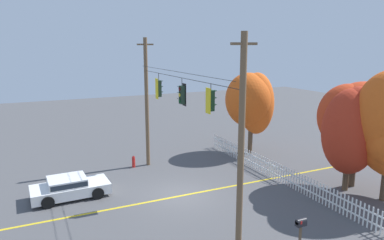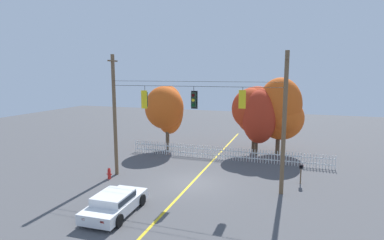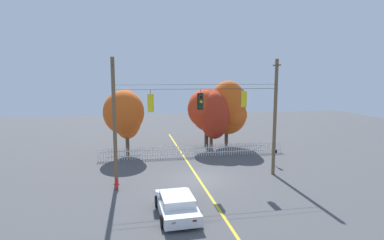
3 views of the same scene
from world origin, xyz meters
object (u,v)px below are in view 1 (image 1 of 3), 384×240
autumn_maple_near_fence (252,101)px  fire_hydrant (134,162)px  autumn_maple_mid (355,118)px  autumn_oak_far_east (353,129)px  roadside_mailbox (301,225)px  traffic_signal_eastbound_side (159,89)px  traffic_signal_southbound_primary (211,101)px  parked_car (69,187)px  traffic_signal_northbound_primary (182,95)px

autumn_maple_near_fence → fire_hydrant: bearing=-93.0°
fire_hydrant → autumn_maple_mid: bearing=50.6°
autumn_maple_near_fence → fire_hydrant: 9.77m
autumn_oak_far_east → fire_hydrant: bearing=-133.8°
roadside_mailbox → autumn_oak_far_east: bearing=117.9°
traffic_signal_eastbound_side → roadside_mailbox: traffic_signal_eastbound_side is taller
autumn_oak_far_east → traffic_signal_eastbound_side: bearing=-128.6°
traffic_signal_southbound_primary → autumn_maple_near_fence: traffic_signal_southbound_primary is taller
traffic_signal_eastbound_side → parked_car: size_ratio=0.37×
traffic_signal_southbound_primary → autumn_maple_near_fence: 11.84m
traffic_signal_northbound_primary → autumn_oak_far_east: 9.43m
autumn_maple_mid → roadside_mailbox: bearing=-61.1°
autumn_maple_mid → autumn_oak_far_east: bearing=-54.4°
roadside_mailbox → autumn_maple_mid: bearing=118.9°
parked_car → traffic_signal_eastbound_side: bearing=99.8°
traffic_signal_northbound_primary → roadside_mailbox: bearing=17.6°
roadside_mailbox → traffic_signal_southbound_primary: bearing=-149.3°
traffic_signal_southbound_primary → parked_car: traffic_signal_southbound_primary is taller
autumn_oak_far_east → parked_car: 15.64m
fire_hydrant → traffic_signal_eastbound_side: bearing=23.8°
autumn_oak_far_east → fire_hydrant: 13.74m
autumn_maple_mid → autumn_maple_near_fence: bearing=-170.1°
traffic_signal_northbound_primary → parked_car: bearing=-114.4°
parked_car → autumn_maple_near_fence: bearing=101.9°
autumn_maple_mid → autumn_oak_far_east: (0.61, -0.85, -0.44)m
autumn_maple_near_fence → fire_hydrant: autumn_maple_near_fence is taller
autumn_maple_mid → autumn_oak_far_east: autumn_maple_mid is taller
autumn_maple_mid → autumn_oak_far_east: size_ratio=1.03×
traffic_signal_northbound_primary → traffic_signal_southbound_primary: same height
autumn_maple_mid → parked_car: bearing=-109.4°
parked_car → fire_hydrant: parked_car is taller
autumn_maple_mid → autumn_oak_far_east: 1.14m
traffic_signal_northbound_primary → fire_hydrant: 7.91m
autumn_oak_far_east → roadside_mailbox: 7.70m
traffic_signal_northbound_primary → traffic_signal_southbound_primary: bearing=-0.3°
fire_hydrant → roadside_mailbox: size_ratio=0.57×
autumn_maple_mid → roadside_mailbox: size_ratio=4.43×
traffic_signal_southbound_primary → roadside_mailbox: traffic_signal_southbound_primary is taller
traffic_signal_eastbound_side → autumn_maple_mid: bearing=56.5°
roadside_mailbox → fire_hydrant: bearing=-165.7°
autumn_maple_mid → traffic_signal_northbound_primary: bearing=-106.4°
traffic_signal_northbound_primary → autumn_maple_near_fence: size_ratio=0.24×
autumn_maple_near_fence → autumn_oak_far_east: size_ratio=1.03×
traffic_signal_southbound_primary → autumn_oak_far_east: (0.24, 8.60, -2.11)m
fire_hydrant → roadside_mailbox: roadside_mailbox is taller
autumn_oak_far_east → fire_hydrant: autumn_oak_far_east is taller
autumn_maple_near_fence → parked_car: (2.86, -13.59, -3.38)m
parked_car → fire_hydrant: bearing=126.4°
autumn_maple_near_fence → autumn_maple_mid: bearing=9.9°
traffic_signal_southbound_primary → traffic_signal_eastbound_side: bearing=-180.0°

